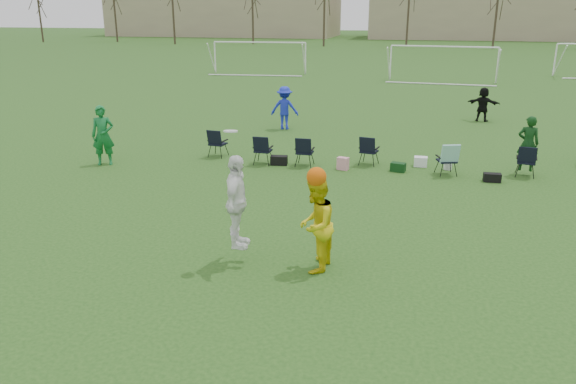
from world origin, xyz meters
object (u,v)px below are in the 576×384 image
(fielder_green_near, at_px, (103,135))
(goal_left, at_px, (260,49))
(goal_mid, at_px, (443,54))
(center_contest, at_px, (282,214))
(fielder_black, at_px, (483,104))
(fielder_blue, at_px, (285,108))

(fielder_green_near, bearing_deg, goal_left, 73.10)
(fielder_green_near, distance_m, goal_mid, 28.05)
(center_contest, bearing_deg, fielder_green_near, 140.91)
(fielder_green_near, relative_size, fielder_black, 1.26)
(fielder_green_near, xyz_separation_m, center_contest, (7.58, -6.16, 0.15))
(goal_left, height_order, goal_mid, same)
(fielder_green_near, bearing_deg, goal_mid, 43.78)
(center_contest, relative_size, goal_mid, 0.37)
(fielder_black, distance_m, center_contest, 17.74)
(fielder_green_near, distance_m, center_contest, 9.77)
(fielder_black, distance_m, goal_left, 22.96)
(fielder_blue, height_order, fielder_black, fielder_blue)
(center_contest, xyz_separation_m, goal_left, (-10.37, 33.85, 0.80))
(goal_left, bearing_deg, center_contest, -77.97)
(fielder_green_near, distance_m, fielder_black, 16.71)
(fielder_blue, xyz_separation_m, goal_left, (-7.17, 20.72, 1.02))
(fielder_blue, bearing_deg, fielder_black, -160.17)
(goal_left, relative_size, goal_mid, 1.00)
(fielder_black, relative_size, goal_mid, 0.21)
(fielder_blue, distance_m, fielder_black, 9.19)
(fielder_black, bearing_deg, center_contest, 88.28)
(fielder_green_near, xyz_separation_m, goal_mid, (11.21, 25.69, 0.95))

